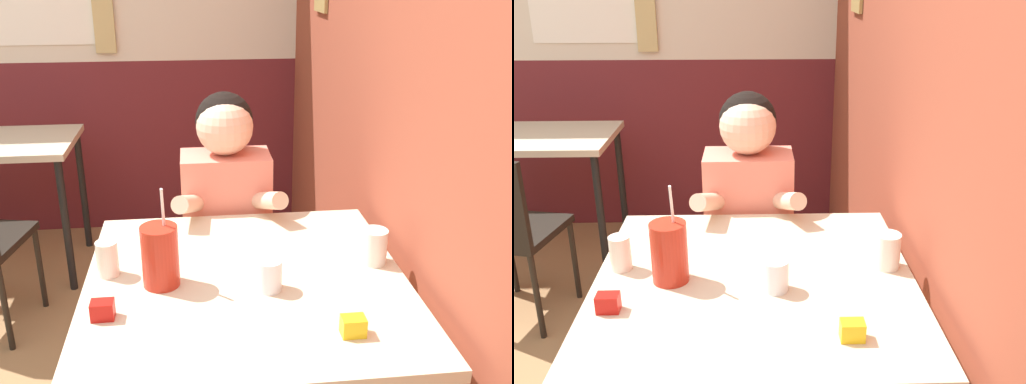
# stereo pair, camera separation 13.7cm
# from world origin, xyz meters

# --- Properties ---
(brick_wall_right) EXTENTS (0.08, 4.41, 2.70)m
(brick_wall_right) POSITION_xyz_m (1.24, 1.20, 1.35)
(brick_wall_right) COLOR brown
(brick_wall_right) RESTS_ON ground_plane
(back_wall) EXTENTS (5.41, 0.09, 2.70)m
(back_wall) POSITION_xyz_m (-0.02, 2.44, 1.36)
(back_wall) COLOR beige
(back_wall) RESTS_ON ground_plane
(main_table) EXTENTS (0.94, 0.94, 0.78)m
(main_table) POSITION_xyz_m (0.69, 0.28, 0.71)
(main_table) COLOR beige
(main_table) RESTS_ON ground_plane
(background_table) EXTENTS (0.78, 0.60, 0.78)m
(background_table) POSITION_xyz_m (-0.48, 1.88, 0.67)
(background_table) COLOR beige
(background_table) RESTS_ON ground_plane
(person_seated) EXTENTS (0.42, 0.41, 1.20)m
(person_seated) POSITION_xyz_m (0.67, 0.88, 0.65)
(person_seated) COLOR #EA7F6B
(person_seated) RESTS_ON ground_plane
(cocktail_pitcher) EXTENTS (0.11, 0.11, 0.30)m
(cocktail_pitcher) POSITION_xyz_m (0.44, 0.27, 0.87)
(cocktail_pitcher) COLOR #B22819
(cocktail_pitcher) RESTS_ON main_table
(glass_near_pitcher) EXTENTS (0.07, 0.07, 0.09)m
(glass_near_pitcher) POSITION_xyz_m (0.75, 0.21, 0.82)
(glass_near_pitcher) COLOR silver
(glass_near_pitcher) RESTS_ON main_table
(glass_center) EXTENTS (0.08, 0.08, 0.11)m
(glass_center) POSITION_xyz_m (1.09, 0.34, 0.83)
(glass_center) COLOR silver
(glass_center) RESTS_ON main_table
(glass_far_side) EXTENTS (0.06, 0.06, 0.11)m
(glass_far_side) POSITION_xyz_m (0.28, 0.35, 0.83)
(glass_far_side) COLOR silver
(glass_far_side) RESTS_ON main_table
(condiment_ketchup) EXTENTS (0.06, 0.04, 0.05)m
(condiment_ketchup) POSITION_xyz_m (0.30, 0.12, 0.80)
(condiment_ketchup) COLOR #B7140F
(condiment_ketchup) RESTS_ON main_table
(condiment_mustard) EXTENTS (0.06, 0.04, 0.05)m
(condiment_mustard) POSITION_xyz_m (0.92, -0.03, 0.80)
(condiment_mustard) COLOR yellow
(condiment_mustard) RESTS_ON main_table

